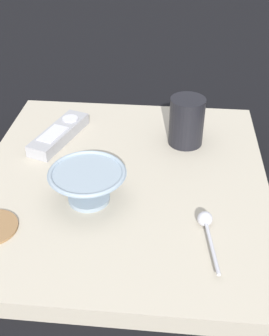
# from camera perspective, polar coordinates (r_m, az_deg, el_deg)

# --- Properties ---
(ground_plane) EXTENTS (6.00, 6.00, 0.00)m
(ground_plane) POSITION_cam_1_polar(r_m,az_deg,el_deg) (0.85, -1.65, -3.17)
(ground_plane) COLOR black
(table) EXTENTS (0.61, 0.56, 0.04)m
(table) POSITION_cam_1_polar(r_m,az_deg,el_deg) (0.84, -1.67, -2.21)
(table) COLOR #B7AD99
(table) RESTS_ON ground
(cereal_bowl) EXTENTS (0.14, 0.14, 0.06)m
(cereal_bowl) POSITION_cam_1_polar(r_m,az_deg,el_deg) (0.76, -6.22, -2.10)
(cereal_bowl) COLOR #8C9EAD
(cereal_bowl) RESTS_ON table
(coffee_mug) EXTENTS (0.07, 0.07, 0.10)m
(coffee_mug) POSITION_cam_1_polar(r_m,az_deg,el_deg) (0.92, 6.95, 6.18)
(coffee_mug) COLOR black
(coffee_mug) RESTS_ON table
(teaspoon) EXTENTS (0.13, 0.03, 0.03)m
(teaspoon) POSITION_cam_1_polar(r_m,az_deg,el_deg) (0.72, 9.52, -7.33)
(teaspoon) COLOR silver
(teaspoon) RESTS_ON table
(tv_remote_near) EXTENTS (0.18, 0.10, 0.03)m
(tv_remote_near) POSITION_cam_1_polar(r_m,az_deg,el_deg) (0.96, -9.99, 4.50)
(tv_remote_near) COLOR #9E9EA3
(tv_remote_near) RESTS_ON table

